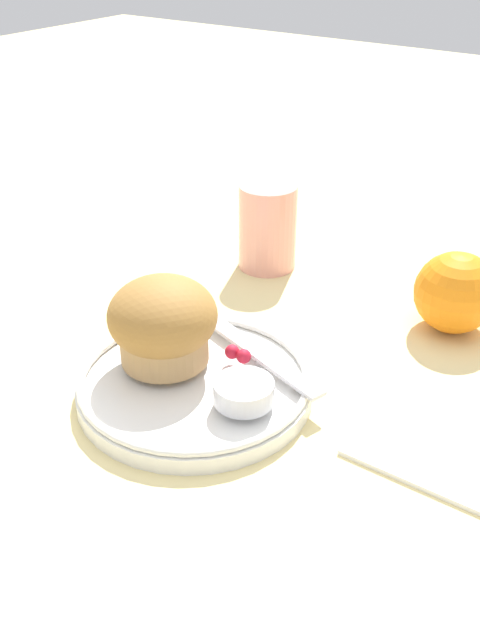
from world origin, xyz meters
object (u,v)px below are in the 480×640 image
object	(u,v)px
butter_knife	(252,349)
juice_glass	(267,227)
orange_fruit	(456,293)
muffin	(163,323)

from	to	relation	value
butter_knife	juice_glass	world-z (taller)	juice_glass
butter_knife	orange_fruit	size ratio (longest dim) A/B	2.15
butter_knife	muffin	bearing A→B (deg)	-117.71
muffin	butter_knife	bearing A→B (deg)	44.29
muffin	orange_fruit	world-z (taller)	muffin
muffin	orange_fruit	xyz separation A→B (m)	(0.17, 0.22, -0.02)
muffin	orange_fruit	distance (m)	0.27
orange_fruit	muffin	bearing A→B (deg)	-127.80
muffin	juice_glass	size ratio (longest dim) A/B	0.96
muffin	butter_knife	distance (m)	0.08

